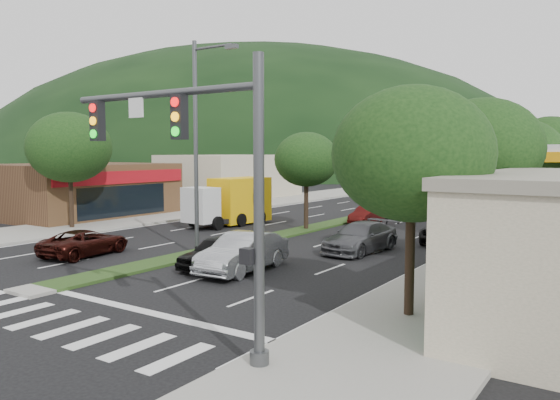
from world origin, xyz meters
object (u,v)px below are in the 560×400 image
Objects in this scene: tree_r_d at (549,148)px; sedan_silver at (243,252)px; box_truck at (232,203)px; streetlight_mid at (401,144)px; car_queue_d at (446,231)px; tree_med_far at (439,151)px; car_queue_e at (392,206)px; a_frame_sign at (439,286)px; tree_r_b at (483,148)px; car_queue_a at (217,252)px; suv_maroon at (85,242)px; car_queue_c at (367,215)px; tree_r_c at (520,155)px; car_queue_b at (361,237)px; tree_r_a at (412,154)px; tree_med_near at (306,160)px; streetlight_near at (199,137)px; car_queue_f at (519,201)px; tree_l_a at (69,147)px; traffic_signal at (203,162)px.

sedan_silver is at bearing -108.59° from tree_r_d.
streetlight_mid is at bearing -104.25° from box_truck.
sedan_silver is 12.65m from car_queue_d.
tree_med_far is 1.56× the size of car_queue_e.
sedan_silver is 8.33m from a_frame_sign.
car_queue_a is (-9.32, -5.69, -4.36)m from tree_r_b.
car_queue_c is at bearing -116.14° from suv_maroon.
tree_r_c is 9.94m from car_queue_b.
tree_r_a is 1.67× the size of car_queue_a.
streetlight_near is (0.21, -10.00, 1.16)m from tree_med_near.
suv_maroon is 1.12× the size of car_queue_a.
suv_maroon is (-16.32, -15.04, -4.13)m from tree_r_c.
streetlight_near is 14.11m from car_queue_d.
car_queue_d is 3.68× the size of a_frame_sign.
tree_r_c is 14.91m from a_frame_sign.
streetlight_mid is 2.51× the size of car_queue_a.
car_queue_e is at bearing 86.07° from streetlight_near.
tree_r_c is 19.79m from car_queue_f.
tree_r_a is 1.10× the size of tree_med_near.
tree_r_a is 0.96× the size of tree_med_far.
streetlight_near reaches higher than car_queue_a.
car_queue_a is 13.24m from car_queue_d.
tree_med_near is at bearing 32.62° from tree_l_a.
streetlight_near is at bearing 132.77° from traffic_signal.
car_queue_b is 4.00× the size of a_frame_sign.
car_queue_d is at bearing -105.19° from tree_r_d.
streetlight_near is at bearing -153.57° from suv_maroon.
car_queue_d is (8.56, 10.07, -4.94)m from streetlight_near.
tree_r_a is 35.47m from car_queue_f.
streetlight_near is at bearing 161.27° from tree_r_a.
car_queue_e is (1.58, 10.07, -3.67)m from tree_med_near.
streetlight_near reaches higher than car_queue_f.
sedan_silver is 1.34× the size of car_queue_c.
tree_l_a reaches higher than tree_med_near.
car_queue_c is at bearing 93.13° from sedan_silver.
car_queue_e is (5.90, 23.12, 0.14)m from suv_maroon.
tree_r_c is 1.45× the size of suv_maroon.
traffic_signal is 1.06× the size of tree_r_a.
tree_med_near is 26.01m from tree_med_far.
traffic_signal is at bearing -95.35° from car_queue_d.
tree_med_near is at bearing -135.00° from tree_r_d.
traffic_signal is 1.52× the size of car_queue_d.
car_queue_f is at bearing 89.19° from car_queue_b.
car_queue_f is at bearing 53.16° from car_queue_e.
car_queue_b is at bearing 115.80° from a_frame_sign.
sedan_silver is at bearing 161.01° from a_frame_sign.
tree_l_a reaches higher than car_queue_d.
tree_r_a is 10.46m from car_queue_a.
car_queue_c is 5.01m from car_queue_e.
box_truck is (-14.24, -0.66, 0.85)m from car_queue_d.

